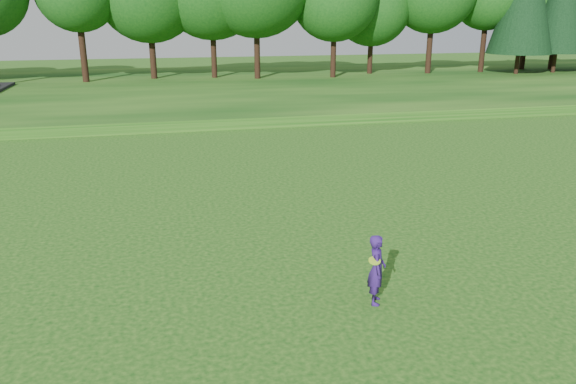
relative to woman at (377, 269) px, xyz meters
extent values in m
plane|color=#0B3C0E|center=(-3.05, 0.02, -0.77)|extent=(140.00, 140.00, 0.00)
cube|color=#0B3C0E|center=(-3.05, 34.02, -0.47)|extent=(130.00, 30.00, 0.60)
cube|color=gray|center=(-3.05, 20.02, -0.75)|extent=(130.00, 1.60, 0.04)
imported|color=navy|center=(0.00, 0.00, 0.00)|extent=(0.53, 0.65, 1.54)
cylinder|color=#A9DF23|center=(-0.11, -0.14, 0.27)|extent=(0.26, 0.25, 0.09)
camera|label=1|loc=(-4.21, -10.04, 5.15)|focal=35.00mm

